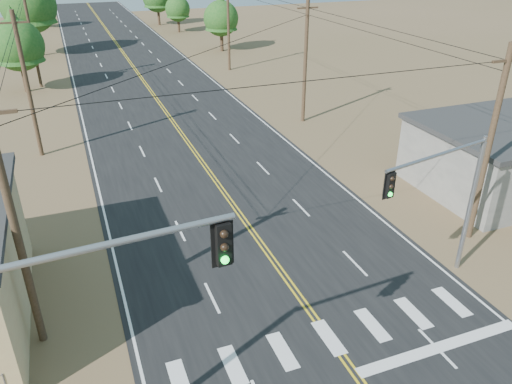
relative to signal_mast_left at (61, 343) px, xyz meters
name	(u,v)px	position (x,y,z in m)	size (l,w,h in m)	color
road	(190,145)	(9.16, 24.83, -5.43)	(15.00, 200.00, 0.02)	black
utility_pole_left_near	(15,227)	(-1.34, 6.83, -0.32)	(1.80, 0.30, 10.00)	#4C3826
utility_pole_left_mid	(27,85)	(-1.34, 26.83, -0.32)	(1.80, 0.30, 10.00)	#4C3826
utility_pole_left_far	(32,37)	(-1.34, 46.83, -0.32)	(1.80, 0.30, 10.00)	#4C3826
utility_pole_right_near	(489,146)	(19.66, 6.83, -0.32)	(1.80, 0.30, 10.00)	#4C3826
utility_pole_right_mid	(305,61)	(19.66, 26.83, -0.32)	(1.80, 0.30, 10.00)	#4C3826
utility_pole_right_far	(228,25)	(19.66, 46.83, -0.32)	(1.80, 0.30, 10.00)	#4C3826
signal_mast_left	(61,343)	(0.00, 0.00, 0.00)	(6.49, 0.71, 8.07)	gray
signal_mast_right	(450,192)	(15.46, 4.47, -0.90)	(5.84, 1.51, 6.67)	gray
tree_left_near	(16,40)	(-2.70, 45.34, -0.30)	(5.05, 5.05, 8.41)	#3F2D1E
tree_left_far	(36,1)	(-1.39, 88.16, -0.94)	(4.42, 4.42, 7.37)	#3F2D1E
tree_right_near	(221,15)	(22.21, 57.81, -0.64)	(4.72, 4.72, 7.86)	#3F2D1E
tree_right_mid	(177,6)	(20.23, 75.21, -1.35)	(4.02, 4.02, 6.70)	#3F2D1E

